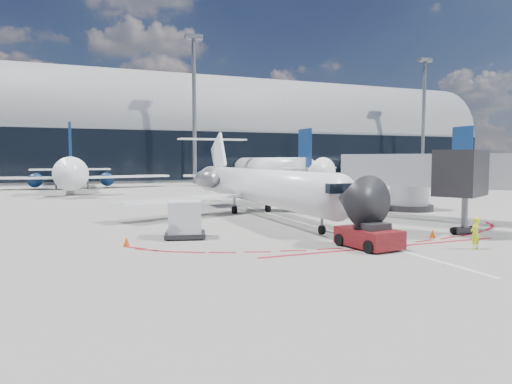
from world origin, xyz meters
name	(u,v)px	position (x,y,z in m)	size (l,w,h in m)	color
ground	(288,219)	(0.00, 0.00, 0.00)	(260.00, 260.00, 0.00)	gray
apron_centerline	(277,216)	(0.00, 2.00, 0.01)	(0.25, 40.00, 0.01)	silver
apron_stop_bar	(387,247)	(0.00, -11.50, 0.01)	(14.00, 0.25, 0.01)	maroon
terminal_building	(150,138)	(0.00, 64.97, 8.52)	(150.00, 24.15, 24.00)	gray
jet_bridge	(424,177)	(9.79, -3.01, 3.01)	(10.03, 15.20, 4.90)	#94979C
light_mast_centre	(194,112)	(5.00, 48.00, 12.50)	(0.70, 0.70, 25.00)	slate
light_mast_east	(423,121)	(55.00, 48.00, 12.50)	(0.70, 0.70, 25.00)	slate
regional_jet	(257,185)	(-1.17, 3.12, 2.33)	(22.55, 27.81, 6.96)	white
pushback_tug	(369,236)	(-0.99, -11.32, 0.57)	(2.43, 5.03, 1.28)	#520E0B
ramp_worker	(475,233)	(3.57, -13.56, 0.79)	(0.58, 0.38, 1.59)	#E4F619
uld_container	(185,220)	(-8.84, -5.23, 1.03)	(2.59, 2.35, 2.07)	black
safety_cone_left	(127,242)	(-12.12, -6.43, 0.23)	(0.33, 0.33, 0.45)	#D83F04
safety_cone_right	(432,234)	(4.00, -10.26, 0.23)	(0.34, 0.34, 0.47)	#D83F04
bg_airliner_1	(71,152)	(-14.92, 42.90, 5.41)	(33.44, 35.41, 10.82)	white
bg_airliner_2	(266,153)	(15.74, 41.48, 5.37)	(33.20, 35.16, 10.74)	white
bg_airliner_3	(396,151)	(39.58, 37.46, 5.76)	(35.63, 37.72, 11.53)	white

